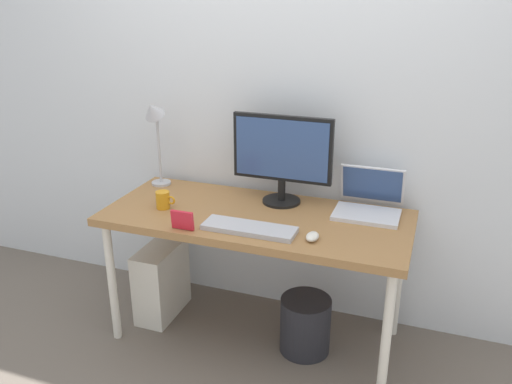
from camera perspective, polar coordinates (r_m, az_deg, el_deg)
The scene contains 12 objects.
ground_plane at distance 2.99m, azimuth -0.00°, elevation -15.17°, with size 6.00×6.00×0.00m, color #665B51.
back_wall at distance 2.82m, azimuth 2.73°, elevation 11.53°, with size 4.40×0.04×2.60m, color silver.
desk at distance 2.65m, azimuth -0.00°, elevation -3.66°, with size 1.52×0.66×0.72m.
monitor at distance 2.69m, azimuth 2.84°, elevation 4.10°, with size 0.52×0.20×0.46m.
laptop at distance 2.69m, azimuth 12.13°, elevation -1.04°, with size 0.32×0.29×0.22m.
desk_lamp at distance 2.95m, azimuth -10.96°, elevation 7.27°, with size 0.11×0.16×0.50m.
keyboard at distance 2.45m, azimuth -0.74°, elevation -3.96°, with size 0.44×0.14×0.02m, color #B2B2B7.
mouse at distance 2.37m, azimuth 6.13°, elevation -4.82°, with size 0.06×0.09×0.03m, color silver.
coffee_mug at distance 2.73m, azimuth -10.01°, elevation -0.85°, with size 0.11×0.07×0.09m.
photo_frame at distance 2.47m, azimuth -7.97°, elevation -3.04°, with size 0.11×0.02×0.09m, color red.
computer_tower at distance 3.10m, azimuth -10.19°, elevation -9.43°, with size 0.18×0.36×0.42m, color silver.
wastebasket at distance 2.81m, azimuth 5.35°, elevation -14.12°, with size 0.26×0.26×0.30m, color #232328.
Camera 1 is at (0.81, -2.27, 1.77)m, focal length 36.94 mm.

